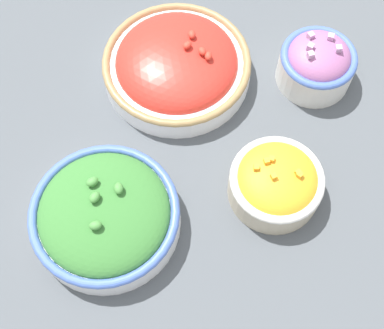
# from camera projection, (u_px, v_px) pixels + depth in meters

# --- Properties ---
(ground_plane) EXTENTS (3.00, 3.00, 0.00)m
(ground_plane) POSITION_uv_depth(u_px,v_px,m) (192.00, 174.00, 0.75)
(ground_plane) COLOR #4C5156
(bowl_broccoli) EXTENTS (0.20, 0.20, 0.08)m
(bowl_broccoli) POSITION_uv_depth(u_px,v_px,m) (105.00, 215.00, 0.69)
(bowl_broccoli) COLOR white
(bowl_broccoli) RESTS_ON ground_plane
(bowl_cherry_tomatoes) EXTENTS (0.22, 0.22, 0.07)m
(bowl_cherry_tomatoes) POSITION_uv_depth(u_px,v_px,m) (177.00, 65.00, 0.80)
(bowl_cherry_tomatoes) COLOR white
(bowl_cherry_tomatoes) RESTS_ON ground_plane
(bowl_squash) EXTENTS (0.13, 0.13, 0.07)m
(bowl_squash) POSITION_uv_depth(u_px,v_px,m) (276.00, 182.00, 0.71)
(bowl_squash) COLOR beige
(bowl_squash) RESTS_ON ground_plane
(bowl_red_onion) EXTENTS (0.11, 0.11, 0.08)m
(bowl_red_onion) POSITION_uv_depth(u_px,v_px,m) (317.00, 63.00, 0.79)
(bowl_red_onion) COLOR silver
(bowl_red_onion) RESTS_ON ground_plane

